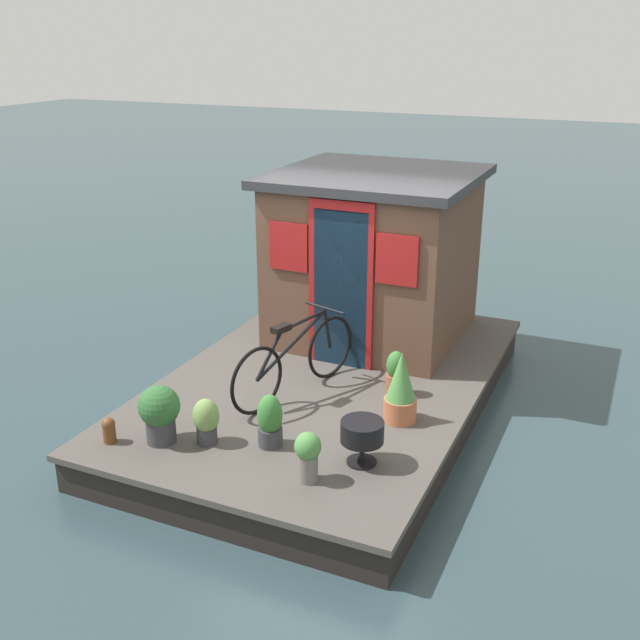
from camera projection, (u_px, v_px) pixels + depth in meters
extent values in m
plane|color=#2D4247|center=(328.00, 409.00, 8.07)|extent=(60.00, 60.00, 0.00)
cube|color=#4C4742|center=(328.00, 379.00, 7.94)|extent=(4.89, 3.11, 0.06)
cube|color=black|center=(328.00, 395.00, 8.01)|extent=(4.79, 3.05, 0.33)
cube|color=brown|center=(375.00, 259.00, 8.75)|extent=(1.98, 2.01, 1.83)
cube|color=#28282B|center=(377.00, 176.00, 8.40)|extent=(2.18, 2.21, 0.10)
cube|color=#19334C|center=(341.00, 290.00, 7.91)|extent=(0.04, 0.60, 1.70)
cube|color=maroon|center=(341.00, 286.00, 7.89)|extent=(0.03, 0.72, 1.80)
cube|color=maroon|center=(397.00, 260.00, 7.53)|extent=(0.03, 0.44, 0.52)
cube|color=maroon|center=(289.00, 247.00, 8.00)|extent=(0.03, 0.44, 0.52)
torus|color=black|center=(330.00, 347.00, 7.80)|extent=(0.65, 0.23, 0.67)
torus|color=black|center=(257.00, 381.00, 7.05)|extent=(0.65, 0.23, 0.67)
cylinder|color=black|center=(292.00, 344.00, 7.32)|extent=(0.95, 0.32, 0.46)
cylinder|color=black|center=(304.00, 321.00, 7.37)|extent=(0.62, 0.21, 0.06)
cylinder|color=black|center=(269.00, 356.00, 7.10)|extent=(0.36, 0.14, 0.42)
cylinder|color=black|center=(327.00, 329.00, 7.69)|extent=(0.13, 0.07, 0.43)
cube|color=black|center=(281.00, 328.00, 7.14)|extent=(0.22, 0.15, 0.06)
cylinder|color=black|center=(325.00, 308.00, 7.57)|extent=(0.17, 0.49, 0.02)
cylinder|color=#38383D|center=(207.00, 435.00, 6.62)|extent=(0.18, 0.18, 0.15)
ellipsoid|color=#70934C|center=(206.00, 416.00, 6.56)|extent=(0.23, 0.23, 0.32)
cylinder|color=#935138|center=(395.00, 384.00, 7.51)|extent=(0.19, 0.19, 0.21)
ellipsoid|color=#387533|center=(396.00, 365.00, 7.43)|extent=(0.19, 0.19, 0.30)
cylinder|color=slate|center=(308.00, 468.00, 6.05)|extent=(0.16, 0.16, 0.23)
ellipsoid|color=#4C8942|center=(308.00, 446.00, 5.98)|extent=(0.22, 0.22, 0.23)
cylinder|color=#B2603D|center=(400.00, 409.00, 6.99)|extent=(0.31, 0.31, 0.22)
cone|color=#4C8942|center=(401.00, 376.00, 6.87)|extent=(0.28, 0.28, 0.47)
cylinder|color=#38383D|center=(270.00, 437.00, 6.58)|extent=(0.22, 0.22, 0.17)
ellipsoid|color=#387533|center=(270.00, 415.00, 6.50)|extent=(0.22, 0.22, 0.38)
cylinder|color=#38383D|center=(161.00, 430.00, 6.63)|extent=(0.26, 0.26, 0.22)
sphere|color=#2D602D|center=(159.00, 406.00, 6.55)|extent=(0.37, 0.37, 0.37)
cylinder|color=black|center=(362.00, 431.00, 6.23)|extent=(0.36, 0.36, 0.18)
cylinder|color=black|center=(362.00, 452.00, 6.30)|extent=(0.04, 0.04, 0.21)
cylinder|color=black|center=(362.00, 462.00, 6.33)|extent=(0.25, 0.25, 0.02)
cylinder|color=brown|center=(109.00, 433.00, 6.62)|extent=(0.11, 0.11, 0.18)
sphere|color=brown|center=(108.00, 424.00, 6.59)|extent=(0.12, 0.12, 0.12)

